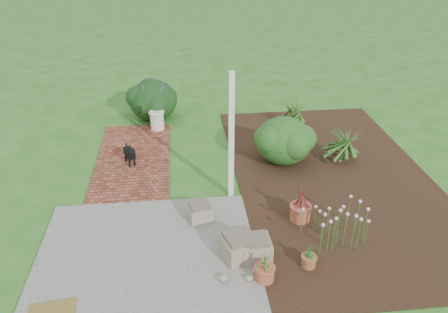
{
  "coord_description": "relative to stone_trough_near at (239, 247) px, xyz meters",
  "views": [
    {
      "loc": [
        -0.6,
        -6.96,
        4.79
      ],
      "look_at": [
        0.2,
        0.4,
        0.7
      ],
      "focal_mm": 35.0,
      "sensor_mm": 36.0,
      "label": 1
    }
  ],
  "objects": [
    {
      "name": "brick_path",
      "position": [
        -1.92,
        3.44,
        -0.19
      ],
      "size": [
        1.6,
        3.5,
        0.04
      ],
      "primitive_type": "cube",
      "color": "#59291C",
      "rests_on": "ground"
    },
    {
      "name": "black_dog",
      "position": [
        -1.94,
        3.14,
        0.11
      ],
      "size": [
        0.3,
        0.52,
        0.47
      ],
      "rotation": [
        0.0,
        0.0,
        0.38
      ],
      "color": "black",
      "rests_on": "brick_path"
    },
    {
      "name": "concrete_patio",
      "position": [
        -1.47,
        -0.06,
        -0.19
      ],
      "size": [
        3.5,
        3.5,
        0.04
      ],
      "primitive_type": "cube",
      "color": "#5F5F5D",
      "rests_on": "ground"
    },
    {
      "name": "terracotta_pot_bronze",
      "position": [
        1.21,
        0.84,
        -0.03
      ],
      "size": [
        0.41,
        0.41,
        0.29
      ],
      "primitive_type": "cylinder",
      "rotation": [
        0.0,
        0.0,
        0.15
      ],
      "color": "#9B5134",
      "rests_on": "garden_bed"
    },
    {
      "name": "evergreen_shrub",
      "position": [
        1.39,
        2.98,
        0.34
      ],
      "size": [
        1.42,
        1.42,
        1.04
      ],
      "primitive_type": "ellipsoid",
      "rotation": [
        0.0,
        0.0,
        -0.18
      ],
      "color": "#133E0D",
      "rests_on": "garden_bed"
    },
    {
      "name": "terracotta_pot_small_left",
      "position": [
        1.04,
        -0.34,
        -0.09
      ],
      "size": [
        0.24,
        0.24,
        0.19
      ],
      "primitive_type": "cylinder",
      "rotation": [
        0.0,
        0.0,
        0.06
      ],
      "color": "brown",
      "rests_on": "garden_bed"
    },
    {
      "name": "agapanthus_clump_front",
      "position": [
        2.05,
        4.73,
        0.26
      ],
      "size": [
        1.2,
        1.2,
        0.87
      ],
      "primitive_type": null,
      "rotation": [
        0.0,
        0.0,
        -0.26
      ],
      "color": "#113D0F",
      "rests_on": "garden_bed"
    },
    {
      "name": "veranda_post",
      "position": [
        0.08,
        1.79,
        1.04
      ],
      "size": [
        0.1,
        0.1,
        2.5
      ],
      "primitive_type": "cube",
      "color": "white",
      "rests_on": "ground"
    },
    {
      "name": "stone_trough_near",
      "position": [
        0.0,
        0.0,
        0.0
      ],
      "size": [
        0.64,
        0.64,
        0.34
      ],
      "primitive_type": "cube",
      "rotation": [
        0.0,
        0.0,
        0.31
      ],
      "color": "gray",
      "rests_on": "concrete_patio"
    },
    {
      "name": "ground",
      "position": [
        -0.22,
        1.69,
        -0.21
      ],
      "size": [
        80.0,
        80.0,
        0.0
      ],
      "primitive_type": "plane",
      "color": "#275C1D",
      "rests_on": "ground"
    },
    {
      "name": "pink_flower_patch",
      "position": [
        1.62,
        0.32,
        0.17
      ],
      "size": [
        1.41,
        1.41,
        0.7
      ],
      "primitive_type": null,
      "rotation": [
        0.0,
        0.0,
        -0.35
      ],
      "color": "#113D0F",
      "rests_on": "garden_bed"
    },
    {
      "name": "terracotta_pot_small_right",
      "position": [
        0.3,
        -0.55,
        -0.06
      ],
      "size": [
        0.37,
        0.37,
        0.24
      ],
      "primitive_type": "cylinder",
      "rotation": [
        0.0,
        0.0,
        -0.33
      ],
      "color": "#A34B37",
      "rests_on": "garden_bed"
    },
    {
      "name": "stone_trough_mid",
      "position": [
        0.26,
        -0.03,
        -0.02
      ],
      "size": [
        0.47,
        0.47,
        0.3
      ],
      "primitive_type": "cube",
      "rotation": [
        0.0,
        0.0,
        0.02
      ],
      "color": "gray",
      "rests_on": "concrete_patio"
    },
    {
      "name": "agapanthus_clump_back",
      "position": [
        2.7,
        2.88,
        0.29
      ],
      "size": [
        1.23,
        1.23,
        0.94
      ],
      "primitive_type": null,
      "rotation": [
        0.0,
        0.0,
        -0.21
      ],
      "color": "#10390D",
      "rests_on": "garden_bed"
    },
    {
      "name": "cream_ceramic_urn",
      "position": [
        -1.41,
        4.91,
        0.06
      ],
      "size": [
        0.45,
        0.45,
        0.46
      ],
      "primitive_type": "cylinder",
      "rotation": [
        0.0,
        0.0,
        -0.39
      ],
      "color": "beige",
      "rests_on": "brick_path"
    },
    {
      "name": "purple_flowering_bush",
      "position": [
        -1.52,
        5.7,
        0.33
      ],
      "size": [
        1.49,
        1.49,
        1.07
      ],
      "primitive_type": "ellipsoid",
      "rotation": [
        0.0,
        0.0,
        0.2
      ],
      "color": "black",
      "rests_on": "ground"
    },
    {
      "name": "garden_bed",
      "position": [
        2.28,
        2.19,
        -0.2
      ],
      "size": [
        4.0,
        7.0,
        0.03
      ],
      "primitive_type": "cube",
      "color": "black",
      "rests_on": "ground"
    },
    {
      "name": "stone_trough_far",
      "position": [
        -0.56,
        1.05,
        -0.04
      ],
      "size": [
        0.49,
        0.49,
        0.27
      ],
      "primitive_type": "cube",
      "rotation": [
        0.0,
        0.0,
        0.26
      ],
      "color": "gray",
      "rests_on": "concrete_patio"
    },
    {
      "name": "coir_doormat",
      "position": [
        -2.7,
        -0.87,
        -0.16
      ],
      "size": [
        0.67,
        0.47,
        0.02
      ],
      "primitive_type": "cube",
      "rotation": [
        0.0,
        0.0,
        0.12
      ],
      "color": "brown",
      "rests_on": "concrete_patio"
    }
  ]
}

